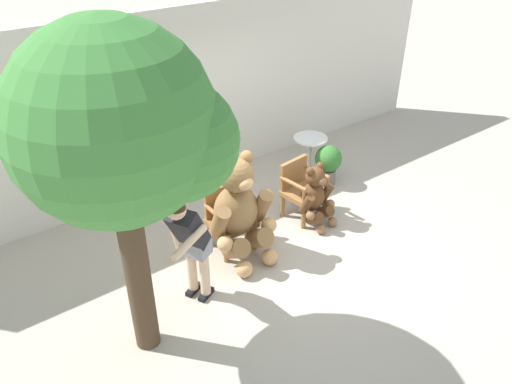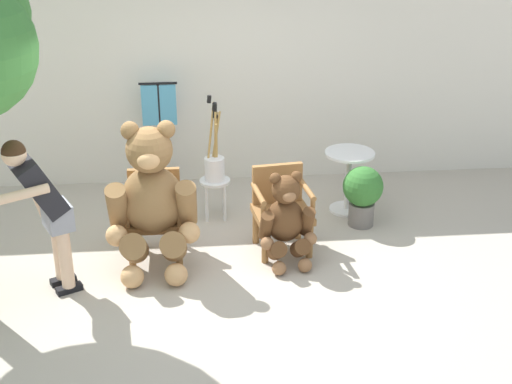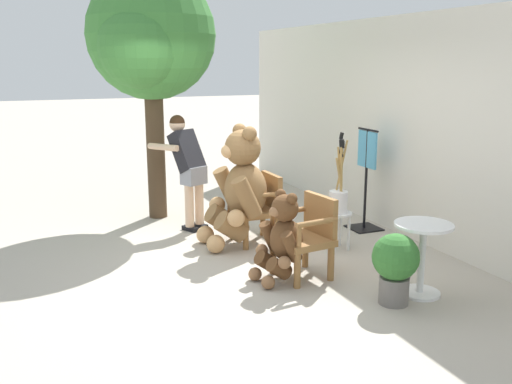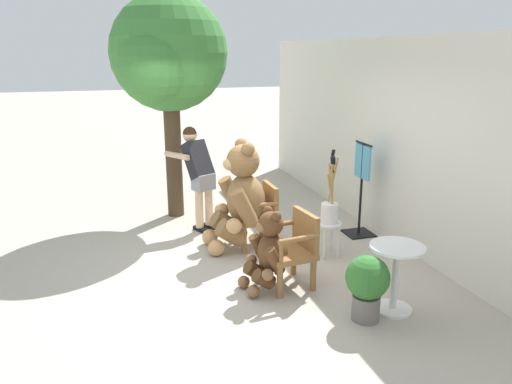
# 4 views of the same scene
# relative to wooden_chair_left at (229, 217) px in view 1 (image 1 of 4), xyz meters

# --- Properties ---
(ground_plane) EXTENTS (60.00, 60.00, 0.00)m
(ground_plane) POSITION_rel_wooden_chair_left_xyz_m (0.64, -0.47, -0.46)
(ground_plane) COLOR #B2A899
(back_wall) EXTENTS (10.00, 0.16, 2.80)m
(back_wall) POSITION_rel_wooden_chair_left_xyz_m (0.64, 1.93, 0.94)
(back_wall) COLOR silver
(back_wall) RESTS_ON ground
(wooden_chair_left) EXTENTS (0.56, 0.52, 0.86)m
(wooden_chair_left) POSITION_rel_wooden_chair_left_xyz_m (0.00, 0.00, 0.00)
(wooden_chair_left) COLOR olive
(wooden_chair_left) RESTS_ON ground
(wooden_chair_right) EXTENTS (0.62, 0.59, 0.86)m
(wooden_chair_right) POSITION_rel_wooden_chair_left_xyz_m (1.27, -0.00, 0.00)
(wooden_chair_right) COLOR olive
(wooden_chair_right) RESTS_ON ground
(teddy_bear_large) EXTENTS (0.89, 0.83, 1.48)m
(teddy_bear_large) POSITION_rel_wooden_chair_left_xyz_m (-0.00, -0.26, 0.26)
(teddy_bear_large) COLOR olive
(teddy_bear_large) RESTS_ON ground
(teddy_bear_small) EXTENTS (0.58, 0.57, 0.95)m
(teddy_bear_small) POSITION_rel_wooden_chair_left_xyz_m (1.29, -0.29, 0.00)
(teddy_bear_small) COLOR brown
(teddy_bear_small) RESTS_ON ground
(person_visitor) EXTENTS (0.69, 0.70, 1.53)m
(person_visitor) POSITION_rel_wooden_chair_left_xyz_m (-0.93, -0.64, 0.45)
(person_visitor) COLOR black
(person_visitor) RESTS_ON ground
(white_stool) EXTENTS (0.34, 0.34, 0.46)m
(white_stool) POSITION_rel_wooden_chair_left_xyz_m (0.63, 0.76, -0.11)
(white_stool) COLOR silver
(white_stool) RESTS_ON ground
(brush_bucket) EXTENTS (0.22, 0.22, 0.96)m
(brush_bucket) POSITION_rel_wooden_chair_left_xyz_m (0.63, 0.76, 0.21)
(brush_bucket) COLOR white
(brush_bucket) RESTS_ON white_stool
(round_side_table) EXTENTS (0.56, 0.56, 0.72)m
(round_side_table) POSITION_rel_wooden_chair_left_xyz_m (2.14, 0.79, -0.01)
(round_side_table) COLOR white
(round_side_table) RESTS_ON ground
(patio_tree) EXTENTS (1.86, 1.77, 3.46)m
(patio_tree) POSITION_rel_wooden_chair_left_xyz_m (-1.59, -0.95, 2.05)
(patio_tree) COLOR #473523
(patio_tree) RESTS_ON ground
(potted_plant) EXTENTS (0.44, 0.44, 0.68)m
(potted_plant) POSITION_rel_wooden_chair_left_xyz_m (2.22, 0.43, -0.07)
(potted_plant) COLOR slate
(potted_plant) RESTS_ON ground
(clothing_display_stand) EXTENTS (0.44, 0.40, 1.36)m
(clothing_display_stand) POSITION_rel_wooden_chair_left_xyz_m (0.03, 1.54, 0.26)
(clothing_display_stand) COLOR black
(clothing_display_stand) RESTS_ON ground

